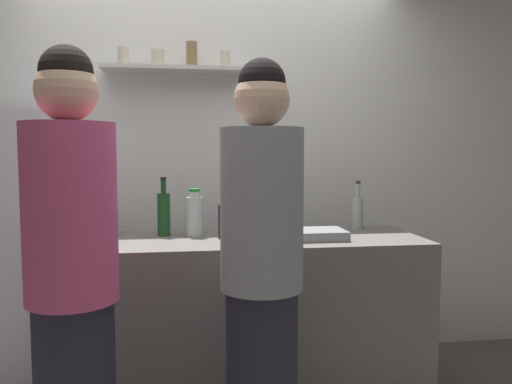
% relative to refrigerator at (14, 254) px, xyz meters
% --- Properties ---
extents(back_wall_assembly, '(4.80, 0.32, 2.60)m').
position_rel_refrigerator_xyz_m(back_wall_assembly, '(1.13, 0.40, 0.49)').
color(back_wall_assembly, white).
rests_on(back_wall_assembly, ground).
extents(refrigerator, '(0.66, 0.61, 1.62)m').
position_rel_refrigerator_xyz_m(refrigerator, '(0.00, 0.00, 0.00)').
color(refrigerator, white).
rests_on(refrigerator, ground).
extents(counter, '(1.81, 0.65, 0.93)m').
position_rel_refrigerator_xyz_m(counter, '(1.35, -0.33, -0.35)').
color(counter, '#66605B').
rests_on(counter, ground).
extents(baking_pan, '(0.34, 0.24, 0.05)m').
position_rel_refrigerator_xyz_m(baking_pan, '(1.65, -0.41, 0.14)').
color(baking_pan, gray).
rests_on(baking_pan, counter).
extents(utensil_holder, '(0.10, 0.10, 0.22)m').
position_rel_refrigerator_xyz_m(utensil_holder, '(0.56, -0.12, 0.18)').
color(utensil_holder, '#B2B2B7').
rests_on(utensil_holder, counter).
extents(wine_bottle_green_glass, '(0.07, 0.07, 0.33)m').
position_rel_refrigerator_xyz_m(wine_bottle_green_glass, '(0.86, -0.18, 0.25)').
color(wine_bottle_green_glass, '#19471E').
rests_on(wine_bottle_green_glass, counter).
extents(wine_bottle_dark_glass, '(0.07, 0.07, 0.27)m').
position_rel_refrigerator_xyz_m(wine_bottle_dark_glass, '(1.18, -0.33, 0.22)').
color(wine_bottle_dark_glass, black).
rests_on(wine_bottle_dark_glass, counter).
extents(wine_bottle_pale_glass, '(0.07, 0.07, 0.29)m').
position_rel_refrigerator_xyz_m(wine_bottle_pale_glass, '(2.02, -0.07, 0.22)').
color(wine_bottle_pale_glass, '#B2BFB2').
rests_on(wine_bottle_pale_glass, counter).
extents(water_bottle_plastic, '(0.09, 0.09, 0.26)m').
position_rel_refrigerator_xyz_m(water_bottle_plastic, '(1.02, -0.22, 0.24)').
color(water_bottle_plastic, silver).
rests_on(water_bottle_plastic, counter).
extents(person_grey_hoodie, '(0.34, 0.34, 1.77)m').
position_rel_refrigerator_xyz_m(person_grey_hoodie, '(1.28, -1.00, 0.07)').
color(person_grey_hoodie, '#262633').
rests_on(person_grey_hoodie, ground).
extents(person_pink_top, '(0.34, 0.34, 1.78)m').
position_rel_refrigerator_xyz_m(person_pink_top, '(0.55, -1.09, 0.08)').
color(person_pink_top, '#262633').
rests_on(person_pink_top, ground).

